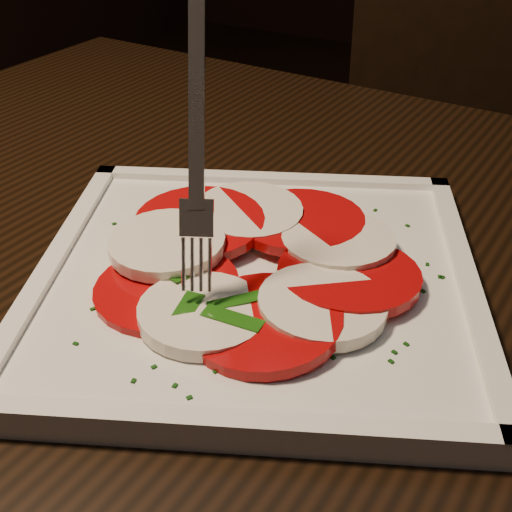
% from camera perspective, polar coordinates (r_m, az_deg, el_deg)
% --- Properties ---
extents(table, '(1.24, 0.86, 0.75)m').
position_cam_1_polar(table, '(0.63, 5.03, -8.09)').
color(table, black).
rests_on(table, ground).
extents(chair, '(0.54, 0.54, 0.93)m').
position_cam_1_polar(chair, '(1.30, 16.27, 7.33)').
color(chair, black).
rests_on(chair, ground).
extents(plate, '(0.42, 0.42, 0.01)m').
position_cam_1_polar(plate, '(0.53, -0.00, -2.06)').
color(plate, white).
rests_on(plate, table).
extents(caprese_salad, '(0.27, 0.28, 0.03)m').
position_cam_1_polar(caprese_salad, '(0.52, -0.01, -0.49)').
color(caprese_salad, '#BB040A').
rests_on(caprese_salad, plate).
extents(fork, '(0.06, 0.07, 0.19)m').
position_cam_1_polar(fork, '(0.46, -4.62, 9.83)').
color(fork, white).
rests_on(fork, caprese_salad).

